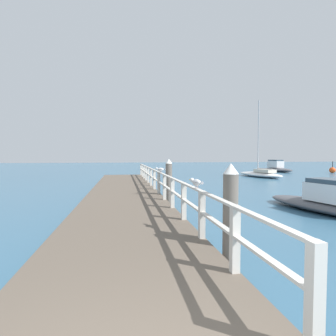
{
  "coord_description": "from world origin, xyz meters",
  "views": [
    {
      "loc": [
        -0.08,
        -1.17,
        2.09
      ],
      "look_at": [
        2.17,
        11.94,
        1.47
      ],
      "focal_mm": 28.68,
      "sensor_mm": 36.0,
      "label": 1
    }
  ],
  "objects_px": {
    "dock_piling_far": "(169,181)",
    "channel_buoy": "(332,170)",
    "dock_piling_near": "(230,215)",
    "boat_2": "(328,201)",
    "boat_4": "(277,168)",
    "seagull_background": "(160,169)",
    "seagull_foreground": "(196,182)",
    "boat_6": "(260,174)"
  },
  "relations": [
    {
      "from": "dock_piling_far",
      "to": "channel_buoy",
      "type": "xyz_separation_m",
      "value": [
        22.75,
        16.81,
        -0.63
      ]
    },
    {
      "from": "seagull_background",
      "to": "boat_4",
      "type": "height_order",
      "value": "seagull_background"
    },
    {
      "from": "seagull_background",
      "to": "seagull_foreground",
      "type": "bearing_deg",
      "value": -153.64
    },
    {
      "from": "boat_6",
      "to": "channel_buoy",
      "type": "relative_size",
      "value": 5.35
    },
    {
      "from": "boat_2",
      "to": "boat_6",
      "type": "xyz_separation_m",
      "value": [
        5.81,
        15.49,
        -0.08
      ]
    },
    {
      "from": "dock_piling_far",
      "to": "boat_4",
      "type": "relative_size",
      "value": 0.36
    },
    {
      "from": "seagull_foreground",
      "to": "seagull_background",
      "type": "relative_size",
      "value": 1.04
    },
    {
      "from": "dock_piling_far",
      "to": "boat_6",
      "type": "xyz_separation_m",
      "value": [
        11.28,
        12.8,
        -0.65
      ]
    },
    {
      "from": "boat_2",
      "to": "channel_buoy",
      "type": "xyz_separation_m",
      "value": [
        17.28,
        19.5,
        -0.05
      ]
    },
    {
      "from": "boat_6",
      "to": "channel_buoy",
      "type": "bearing_deg",
      "value": 7.96
    },
    {
      "from": "boat_2",
      "to": "boat_6",
      "type": "relative_size",
      "value": 0.71
    },
    {
      "from": "seagull_foreground",
      "to": "channel_buoy",
      "type": "relative_size",
      "value": 0.33
    },
    {
      "from": "seagull_foreground",
      "to": "boat_4",
      "type": "height_order",
      "value": "seagull_foreground"
    },
    {
      "from": "dock_piling_far",
      "to": "boat_2",
      "type": "distance_m",
      "value": 6.12
    },
    {
      "from": "boat_2",
      "to": "boat_6",
      "type": "bearing_deg",
      "value": -120.91
    },
    {
      "from": "seagull_foreground",
      "to": "boat_4",
      "type": "xyz_separation_m",
      "value": [
        18.19,
        26.14,
        -1.0
      ]
    },
    {
      "from": "seagull_background",
      "to": "boat_4",
      "type": "relative_size",
      "value": 0.08
    },
    {
      "from": "boat_2",
      "to": "boat_4",
      "type": "bearing_deg",
      "value": -128.41
    },
    {
      "from": "seagull_background",
      "to": "boat_2",
      "type": "height_order",
      "value": "seagull_background"
    },
    {
      "from": "dock_piling_near",
      "to": "boat_4",
      "type": "xyz_separation_m",
      "value": [
        17.8,
        27.11,
        -0.47
      ]
    },
    {
      "from": "seagull_foreground",
      "to": "seagull_background",
      "type": "xyz_separation_m",
      "value": [
        -0.0,
        5.52,
        0.0
      ]
    },
    {
      "from": "dock_piling_near",
      "to": "seagull_foreground",
      "type": "height_order",
      "value": "dock_piling_near"
    },
    {
      "from": "seagull_background",
      "to": "boat_2",
      "type": "bearing_deg",
      "value": -86.93
    },
    {
      "from": "seagull_foreground",
      "to": "boat_6",
      "type": "xyz_separation_m",
      "value": [
        11.66,
        18.5,
        -1.18
      ]
    },
    {
      "from": "dock_piling_near",
      "to": "channel_buoy",
      "type": "bearing_deg",
      "value": 45.91
    },
    {
      "from": "dock_piling_far",
      "to": "boat_2",
      "type": "height_order",
      "value": "dock_piling_far"
    },
    {
      "from": "dock_piling_far",
      "to": "boat_2",
      "type": "bearing_deg",
      "value": -26.18
    },
    {
      "from": "dock_piling_far",
      "to": "boat_4",
      "type": "bearing_deg",
      "value": 48.95
    },
    {
      "from": "channel_buoy",
      "to": "boat_6",
      "type": "bearing_deg",
      "value": -160.73
    },
    {
      "from": "boat_2",
      "to": "boat_6",
      "type": "height_order",
      "value": "boat_6"
    },
    {
      "from": "seagull_background",
      "to": "boat_6",
      "type": "xyz_separation_m",
      "value": [
        11.66,
        12.98,
        -1.18
      ]
    },
    {
      "from": "dock_piling_far",
      "to": "seagull_foreground",
      "type": "xyz_separation_m",
      "value": [
        -0.38,
        -5.7,
        0.53
      ]
    },
    {
      "from": "seagull_foreground",
      "to": "boat_2",
      "type": "height_order",
      "value": "seagull_foreground"
    },
    {
      "from": "seagull_background",
      "to": "channel_buoy",
      "type": "bearing_deg",
      "value": -27.4
    },
    {
      "from": "dock_piling_far",
      "to": "seagull_background",
      "type": "distance_m",
      "value": 0.68
    },
    {
      "from": "dock_piling_far",
      "to": "seagull_background",
      "type": "bearing_deg",
      "value": -155.81
    },
    {
      "from": "dock_piling_far",
      "to": "boat_4",
      "type": "xyz_separation_m",
      "value": [
        17.8,
        20.44,
        -0.47
      ]
    },
    {
      "from": "seagull_background",
      "to": "boat_4",
      "type": "xyz_separation_m",
      "value": [
        18.19,
        20.62,
        -1.0
      ]
    },
    {
      "from": "seagull_background",
      "to": "dock_piling_near",
      "type": "bearing_deg",
      "value": -150.27
    },
    {
      "from": "dock_piling_near",
      "to": "boat_4",
      "type": "bearing_deg",
      "value": 56.71
    },
    {
      "from": "dock_piling_far",
      "to": "boat_2",
      "type": "relative_size",
      "value": 0.37
    },
    {
      "from": "dock_piling_near",
      "to": "channel_buoy",
      "type": "distance_m",
      "value": 32.7
    }
  ]
}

